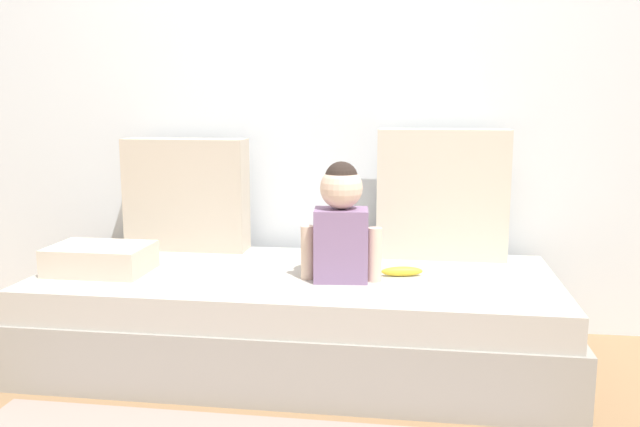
{
  "coord_description": "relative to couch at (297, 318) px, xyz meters",
  "views": [
    {
      "loc": [
        0.49,
        -2.65,
        1.1
      ],
      "look_at": [
        0.1,
        0.0,
        0.64
      ],
      "focal_mm": 37.43,
      "sensor_mm": 36.0,
      "label": 1
    }
  ],
  "objects": [
    {
      "name": "back_wall",
      "position": [
        0.0,
        0.59,
        1.05
      ],
      "size": [
        5.38,
        0.1,
        2.5
      ],
      "primitive_type": "cube",
      "color": "silver",
      "rests_on": "ground"
    },
    {
      "name": "ground_plane",
      "position": [
        0.0,
        0.0,
        -0.19
      ],
      "size": [
        12.0,
        12.0,
        0.0
      ],
      "primitive_type": "plane",
      "color": "#93704C"
    },
    {
      "name": "banana",
      "position": [
        0.43,
        -0.0,
        0.22
      ],
      "size": [
        0.18,
        0.08,
        0.04
      ],
      "primitive_type": "ellipsoid",
      "rotation": [
        0.0,
        0.0,
        0.2
      ],
      "color": "yellow",
      "rests_on": "couch"
    },
    {
      "name": "toddler",
      "position": [
        0.19,
        -0.09,
        0.43
      ],
      "size": [
        0.32,
        0.18,
        0.47
      ],
      "color": "gray",
      "rests_on": "couch"
    },
    {
      "name": "throw_pillow_left",
      "position": [
        -0.6,
        0.36,
        0.46
      ],
      "size": [
        0.58,
        0.16,
        0.53
      ],
      "primitive_type": "cube",
      "color": "#C1B29E",
      "rests_on": "couch"
    },
    {
      "name": "throw_pillow_right",
      "position": [
        0.6,
        0.36,
        0.49
      ],
      "size": [
        0.58,
        0.16,
        0.58
      ],
      "primitive_type": "cube",
      "color": "beige",
      "rests_on": "couch"
    },
    {
      "name": "folded_blanket",
      "position": [
        -0.81,
        -0.12,
        0.26
      ],
      "size": [
        0.4,
        0.28,
        0.11
      ],
      "primitive_type": "cube",
      "color": "beige",
      "rests_on": "couch"
    },
    {
      "name": "couch",
      "position": [
        0.0,
        0.0,
        0.0
      ],
      "size": [
        2.18,
        0.93,
        0.39
      ],
      "color": "#9C978F",
      "rests_on": "ground"
    }
  ]
}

